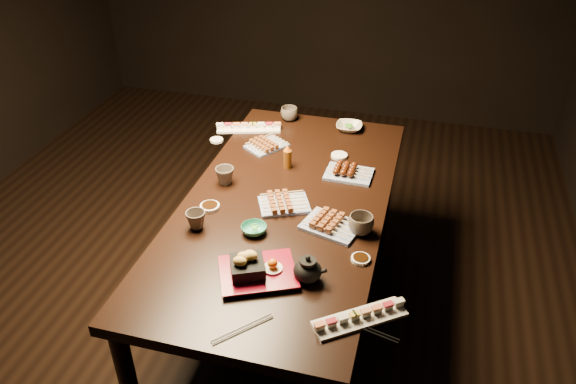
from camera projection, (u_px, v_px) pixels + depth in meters
The scene contains 23 objects.
ground at pixel (223, 293), 3.11m from camera, with size 5.00×5.00×0.00m, color black.
dining_table at pixel (285, 265), 2.74m from camera, with size 0.90×1.80×0.75m, color black.
sushi_platter_near at pixel (360, 315), 1.92m from camera, with size 0.33×0.09×0.04m, color white, non-canonical shape.
sushi_platter_far at pixel (249, 126), 3.12m from camera, with size 0.35×0.10×0.04m, color white, non-canonical shape.
yakitori_plate_center at pixel (284, 201), 2.49m from camera, with size 0.22×0.16×0.06m, color #828EB6, non-canonical shape.
yakitori_plate_right at pixel (332, 222), 2.36m from camera, with size 0.24×0.17×0.06m, color #828EB6, non-canonical shape.
yakitori_plate_left at pixel (266, 143), 2.95m from camera, with size 0.20×0.15×0.05m, color #828EB6, non-canonical shape.
tsukune_plate at pixel (349, 170), 2.71m from camera, with size 0.22×0.16×0.06m, color #828EB6, non-canonical shape.
edamame_bowl_green at pixel (254, 229), 2.33m from camera, with size 0.11×0.11×0.03m, color teal.
edamame_bowl_cream at pixel (349, 127), 3.12m from camera, with size 0.14×0.14×0.04m, color #BFB29C.
tempura_tray at pixel (258, 265), 2.09m from camera, with size 0.28×0.23×0.10m, color black, non-canonical shape.
teacup_near_left at pixel (196, 220), 2.35m from camera, with size 0.08×0.08×0.08m, color #4E443B.
teacup_mid_right at pixel (361, 224), 2.32m from camera, with size 0.11×0.11×0.08m, color #4E443B.
teacup_far_left at pixel (225, 176), 2.64m from camera, with size 0.09×0.09×0.08m, color #4E443B.
teacup_far_right at pixel (289, 114), 3.21m from camera, with size 0.10×0.10×0.08m, color #4E443B.
teapot at pixel (308, 268), 2.07m from camera, with size 0.13×0.13×0.11m, color black, non-canonical shape.
condiment_bottle at pixel (287, 156), 2.75m from camera, with size 0.04×0.04×0.13m, color #65340D.
sauce_dish_west at pixel (210, 207), 2.49m from camera, with size 0.09×0.09×0.02m, color white.
sauce_dish_east at pixel (339, 156), 2.87m from camera, with size 0.08×0.08×0.01m, color white.
sauce_dish_se at pixel (361, 259), 2.19m from camera, with size 0.08×0.08×0.01m, color white.
sauce_dish_nw at pixel (217, 140), 3.01m from camera, with size 0.07×0.07×0.01m, color white.
chopsticks_near at pixel (243, 329), 1.89m from camera, with size 0.23×0.02×0.01m, color black, non-canonical shape.
chopsticks_se at pixel (365, 329), 1.89m from camera, with size 0.24×0.02×0.01m, color black, non-canonical shape.
Camera 1 is at (0.94, -2.12, 2.18)m, focal length 35.00 mm.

